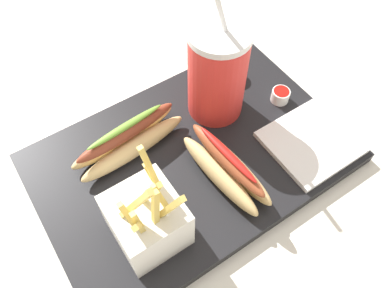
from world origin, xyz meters
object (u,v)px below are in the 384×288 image
at_px(hot_dog_2, 226,167).
at_px(ketchup_cup_2, 280,95).
at_px(soda_cup, 217,73).
at_px(fries_basket, 147,220).
at_px(ketchup_cup_1, 233,72).
at_px(hot_dog_1, 128,139).
at_px(napkin_stack, 311,142).

bearing_deg(hot_dog_2, ketchup_cup_2, -157.54).
height_order(soda_cup, hot_dog_2, soda_cup).
xyz_separation_m(hot_dog_2, ketchup_cup_2, (-0.17, -0.07, -0.01)).
height_order(fries_basket, ketchup_cup_1, fries_basket).
distance_m(ketchup_cup_1, ketchup_cup_2, 0.09).
xyz_separation_m(hot_dog_1, ketchup_cup_2, (-0.26, 0.06, -0.01)).
xyz_separation_m(hot_dog_1, napkin_stack, (-0.24, 0.15, -0.02)).
distance_m(hot_dog_2, ketchup_cup_2, 0.18).
distance_m(fries_basket, ketchup_cup_2, 0.32).
bearing_deg(soda_cup, fries_basket, 33.03).
height_order(fries_basket, hot_dog_1, fries_basket).
relative_size(hot_dog_1, hot_dog_2, 1.13).
xyz_separation_m(ketchup_cup_1, ketchup_cup_2, (-0.03, 0.09, 0.00)).
height_order(hot_dog_1, ketchup_cup_1, hot_dog_1).
distance_m(soda_cup, ketchup_cup_1, 0.10).
relative_size(fries_basket, hot_dog_1, 0.83).
xyz_separation_m(soda_cup, napkin_stack, (-0.08, 0.15, -0.08)).
distance_m(soda_cup, napkin_stack, 0.18).
height_order(ketchup_cup_1, napkin_stack, ketchup_cup_1).
bearing_deg(napkin_stack, ketchup_cup_2, -101.20).
distance_m(ketchup_cup_1, napkin_stack, 0.19).
relative_size(soda_cup, fries_basket, 1.60).
bearing_deg(napkin_stack, hot_dog_2, -10.55).
relative_size(fries_basket, ketchup_cup_1, 4.32).
xyz_separation_m(soda_cup, hot_dog_2, (0.07, 0.12, -0.05)).
height_order(soda_cup, napkin_stack, soda_cup).
bearing_deg(hot_dog_1, fries_basket, 72.20).
height_order(hot_dog_1, hot_dog_2, hot_dog_2).
bearing_deg(soda_cup, hot_dog_1, -2.26).
xyz_separation_m(hot_dog_2, napkin_stack, (-0.15, 0.03, -0.02)).
bearing_deg(napkin_stack, ketchup_cup_1, -85.44).
relative_size(soda_cup, napkin_stack, 1.92).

